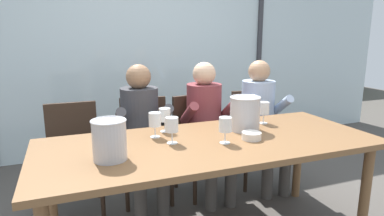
{
  "coord_description": "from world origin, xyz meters",
  "views": [
    {
      "loc": [
        -0.88,
        -1.94,
        1.47
      ],
      "look_at": [
        0.0,
        0.35,
        0.92
      ],
      "focal_mm": 31.18,
      "sensor_mm": 36.0,
      "label": 1
    }
  ],
  "objects": [
    {
      "name": "dining_table",
      "position": [
        0.0,
        0.0,
        0.69
      ],
      "size": [
        2.26,
        0.93,
        0.77
      ],
      "color": "brown",
      "rests_on": "ground"
    },
    {
      "name": "chair_center",
      "position": [
        0.26,
        0.85,
        0.53
      ],
      "size": [
        0.49,
        0.49,
        0.9
      ],
      "rotation": [
        0.0,
        0.0,
        0.13
      ],
      "color": "#332319",
      "rests_on": "ground"
    },
    {
      "name": "person_maroon_top",
      "position": [
        0.3,
        0.74,
        0.7
      ],
      "size": [
        0.47,
        0.61,
        1.22
      ],
      "rotation": [
        0.0,
        0.0,
        -0.02
      ],
      "color": "brown",
      "rests_on": "ground"
    },
    {
      "name": "hillside_vineyard",
      "position": [
        0.0,
        5.98,
        1.02
      ],
      "size": [
        13.46,
        2.4,
        2.04
      ],
      "primitive_type": "cube",
      "color": "#477A38",
      "rests_on": "ground"
    },
    {
      "name": "ground",
      "position": [
        0.0,
        1.0,
        0.0
      ],
      "size": [
        14.0,
        14.0,
        0.0
      ],
      "primitive_type": "plane",
      "color": "#4C4742"
    },
    {
      "name": "chair_left_of_center",
      "position": [
        -0.24,
        0.9,
        0.53
      ],
      "size": [
        0.49,
        0.49,
        0.9
      ],
      "rotation": [
        0.0,
        0.0,
        -0.12
      ],
      "color": "#332319",
      "rests_on": "ground"
    },
    {
      "name": "chair_near_curtain",
      "position": [
        -0.86,
        0.89,
        0.53
      ],
      "size": [
        0.44,
        0.44,
        0.9
      ],
      "rotation": [
        0.0,
        0.0,
        -0.01
      ],
      "color": "#332319",
      "rests_on": "ground"
    },
    {
      "name": "chair_right_of_center",
      "position": [
        0.87,
        0.86,
        0.53
      ],
      "size": [
        0.5,
        0.5,
        0.9
      ],
      "rotation": [
        0.0,
        0.0,
        -0.15
      ],
      "color": "#332319",
      "rests_on": "ground"
    },
    {
      "name": "wine_glass_spare_empty",
      "position": [
        -0.33,
        0.21,
        0.88
      ],
      "size": [
        0.08,
        0.08,
        0.17
      ],
      "color": "silver",
      "rests_on": "dining_table"
    },
    {
      "name": "wine_glass_by_right_taster",
      "position": [
        0.57,
        0.25,
        0.88
      ],
      "size": [
        0.08,
        0.08,
        0.17
      ],
      "color": "silver",
      "rests_on": "dining_table"
    },
    {
      "name": "window_mullion_right",
      "position": [
        1.68,
        2.12,
        1.3
      ],
      "size": [
        0.06,
        0.06,
        2.6
      ],
      "primitive_type": "cube",
      "color": "#38383D",
      "rests_on": "ground"
    },
    {
      "name": "person_charcoal_jacket",
      "position": [
        -0.3,
        0.74,
        0.7
      ],
      "size": [
        0.47,
        0.62,
        1.22
      ],
      "rotation": [
        0.0,
        0.0,
        -0.03
      ],
      "color": "#38383D",
      "rests_on": "ground"
    },
    {
      "name": "ice_bucket_primary",
      "position": [
        0.34,
        0.14,
        0.9
      ],
      "size": [
        0.23,
        0.23,
        0.25
      ],
      "color": "#B7B7BC",
      "rests_on": "dining_table"
    },
    {
      "name": "wine_glass_near_bucket",
      "position": [
        0.07,
        -0.08,
        0.88
      ],
      "size": [
        0.08,
        0.08,
        0.17
      ],
      "color": "silver",
      "rests_on": "dining_table"
    },
    {
      "name": "person_pale_blue_shirt",
      "position": [
        0.87,
        0.74,
        0.7
      ],
      "size": [
        0.48,
        0.63,
        1.22
      ],
      "rotation": [
        0.0,
        0.0,
        -0.07
      ],
      "color": "#9EB2D1",
      "rests_on": "ground"
    },
    {
      "name": "ice_bucket_secondary",
      "position": [
        -0.67,
        -0.11,
        0.89
      ],
      "size": [
        0.2,
        0.2,
        0.23
      ],
      "color": "#B7B7BC",
      "rests_on": "dining_table"
    },
    {
      "name": "wine_glass_center_pour",
      "position": [
        -0.26,
        0.04,
        0.88
      ],
      "size": [
        0.08,
        0.08,
        0.17
      ],
      "color": "silver",
      "rests_on": "dining_table"
    },
    {
      "name": "tasting_bowl",
      "position": [
        0.27,
        -0.07,
        0.79
      ],
      "size": [
        0.13,
        0.13,
        0.05
      ],
      "primitive_type": "cylinder",
      "color": "silver",
      "rests_on": "dining_table"
    },
    {
      "name": "wine_glass_by_left_taster",
      "position": [
        -0.23,
        0.31,
        0.88
      ],
      "size": [
        0.08,
        0.08,
        0.17
      ],
      "color": "silver",
      "rests_on": "dining_table"
    },
    {
      "name": "window_glass_panel",
      "position": [
        0.0,
        2.14,
        1.3
      ],
      "size": [
        7.46,
        0.03,
        2.6
      ],
      "primitive_type": "cube",
      "color": "silver",
      "rests_on": "ground"
    }
  ]
}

